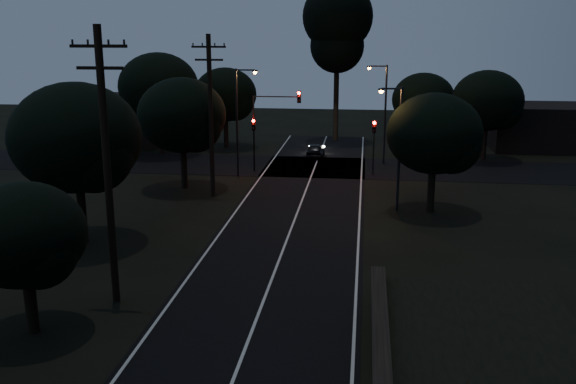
# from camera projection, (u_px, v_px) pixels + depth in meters

# --- Properties ---
(road_surface) EXTENTS (60.00, 70.00, 0.03)m
(road_surface) POSITION_uv_depth(u_px,v_px,m) (301.00, 202.00, 41.09)
(road_surface) COLOR black
(road_surface) RESTS_ON ground
(utility_pole_mid) EXTENTS (2.20, 0.30, 11.00)m
(utility_pole_mid) POSITION_uv_depth(u_px,v_px,m) (107.00, 164.00, 24.87)
(utility_pole_mid) COLOR black
(utility_pole_mid) RESTS_ON ground
(utility_pole_far) EXTENTS (2.20, 0.30, 10.50)m
(utility_pole_far) POSITION_uv_depth(u_px,v_px,m) (211.00, 114.00, 41.28)
(utility_pole_far) COLOR black
(utility_pole_far) RESTS_ON ground
(tree_left_b) EXTENTS (4.43, 4.43, 5.63)m
(tree_left_b) POSITION_uv_depth(u_px,v_px,m) (27.00, 238.00, 22.63)
(tree_left_b) COLOR black
(tree_left_b) RESTS_ON ground
(tree_left_c) EXTENTS (6.57, 6.57, 8.30)m
(tree_left_c) POSITION_uv_depth(u_px,v_px,m) (79.00, 141.00, 32.06)
(tree_left_c) COLOR black
(tree_left_c) RESTS_ON ground
(tree_left_d) EXTENTS (6.03, 6.03, 7.65)m
(tree_left_d) POSITION_uv_depth(u_px,v_px,m) (184.00, 117.00, 43.48)
(tree_left_d) COLOR black
(tree_left_d) RESTS_ON ground
(tree_far_nw) EXTENTS (5.81, 5.81, 7.36)m
(tree_far_nw) POSITION_uv_depth(u_px,v_px,m) (227.00, 96.00, 58.98)
(tree_far_nw) COLOR black
(tree_far_nw) RESTS_ON ground
(tree_far_w) EXTENTS (6.94, 6.94, 8.84)m
(tree_far_w) POSITION_uv_depth(u_px,v_px,m) (161.00, 89.00, 55.44)
(tree_far_w) COLOR black
(tree_far_w) RESTS_ON ground
(tree_far_ne) EXTENTS (5.56, 5.56, 7.03)m
(tree_far_ne) POSITION_uv_depth(u_px,v_px,m) (426.00, 101.00, 56.94)
(tree_far_ne) COLOR black
(tree_far_ne) RESTS_ON ground
(tree_far_e) EXTENTS (5.91, 5.91, 7.49)m
(tree_far_e) POSITION_uv_depth(u_px,v_px,m) (490.00, 102.00, 53.38)
(tree_far_e) COLOR black
(tree_far_e) RESTS_ON ground
(tree_right_a) EXTENTS (5.66, 5.66, 7.20)m
(tree_right_a) POSITION_uv_depth(u_px,v_px,m) (438.00, 136.00, 37.79)
(tree_right_a) COLOR black
(tree_right_a) RESTS_ON ground
(tall_pine) EXTENTS (6.72, 6.72, 15.28)m
(tall_pine) POSITION_uv_depth(u_px,v_px,m) (337.00, 26.00, 61.20)
(tall_pine) COLOR black
(tall_pine) RESTS_ON ground
(building_left) EXTENTS (10.00, 8.00, 4.40)m
(building_left) POSITION_uv_depth(u_px,v_px,m) (120.00, 119.00, 62.96)
(building_left) COLOR black
(building_left) RESTS_ON ground
(building_right) EXTENTS (9.00, 7.00, 4.00)m
(building_right) POSITION_uv_depth(u_px,v_px,m) (540.00, 126.00, 59.30)
(building_right) COLOR black
(building_right) RESTS_ON ground
(signal_left) EXTENTS (0.28, 0.35, 4.10)m
(signal_left) POSITION_uv_depth(u_px,v_px,m) (254.00, 135.00, 49.45)
(signal_left) COLOR black
(signal_left) RESTS_ON ground
(signal_right) EXTENTS (0.28, 0.35, 4.10)m
(signal_right) POSITION_uv_depth(u_px,v_px,m) (374.00, 137.00, 48.38)
(signal_right) COLOR black
(signal_right) RESTS_ON ground
(signal_mast) EXTENTS (3.70, 0.35, 6.25)m
(signal_mast) POSITION_uv_depth(u_px,v_px,m) (275.00, 116.00, 48.89)
(signal_mast) COLOR black
(signal_mast) RESTS_ON ground
(streetlight_a) EXTENTS (1.66, 0.26, 8.00)m
(streetlight_a) POSITION_uv_depth(u_px,v_px,m) (239.00, 115.00, 47.18)
(streetlight_a) COLOR black
(streetlight_a) RESTS_ON ground
(streetlight_b) EXTENTS (1.66, 0.26, 8.00)m
(streetlight_b) POSITION_uv_depth(u_px,v_px,m) (383.00, 107.00, 51.71)
(streetlight_b) COLOR black
(streetlight_b) RESTS_ON ground
(streetlight_c) EXTENTS (1.46, 0.26, 7.50)m
(streetlight_c) POSITION_uv_depth(u_px,v_px,m) (397.00, 140.00, 38.26)
(streetlight_c) COLOR black
(streetlight_c) RESTS_ON ground
(car) EXTENTS (1.46, 3.60, 1.22)m
(car) POSITION_uv_depth(u_px,v_px,m) (315.00, 150.00, 55.29)
(car) COLOR black
(car) RESTS_ON ground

